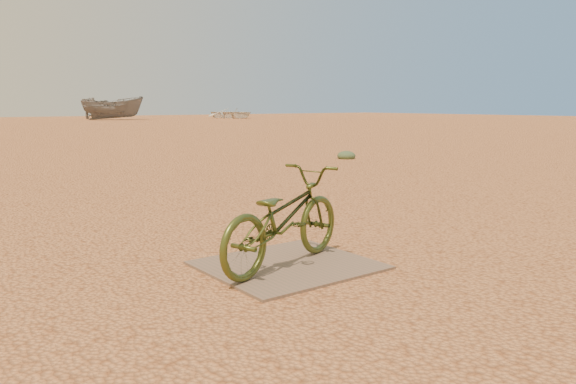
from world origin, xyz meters
TOP-DOWN VIEW (x-y plane):
  - ground at (0.00, 0.00)m, footprint 120.00×120.00m
  - plywood_board at (-0.44, 0.13)m, footprint 1.32×1.19m
  - bicycle at (-0.50, 0.12)m, footprint 1.61×0.96m
  - boat_mid_right at (13.90, 43.82)m, footprint 5.43×3.99m
  - boat_far_right at (24.59, 41.93)m, footprint 4.33×5.28m
  - kale_b at (6.31, 6.68)m, footprint 0.45×0.45m

SIDE VIEW (x-z plane):
  - ground at x=0.00m, z-range 0.00..0.00m
  - kale_b at x=6.31m, z-range -0.12..0.12m
  - plywood_board at x=-0.44m, z-range 0.00..0.02m
  - bicycle at x=-0.50m, z-range 0.02..0.82m
  - boat_far_right at x=24.59m, z-range 0.00..0.95m
  - boat_mid_right at x=13.90m, z-range 0.00..1.98m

